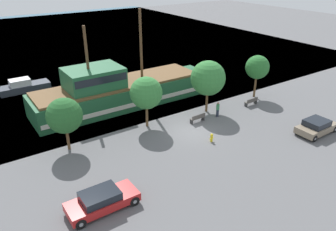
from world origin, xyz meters
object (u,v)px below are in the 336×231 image
at_px(pirate_ship, 117,91).
at_px(pedestrian_walking_near, 218,109).
at_px(moored_boat_dockside, 24,86).
at_px(parked_car_curb_front, 102,200).
at_px(bench_promenade_west, 251,102).
at_px(fire_hydrant, 212,137).
at_px(parked_car_curb_mid, 316,127).
at_px(bench_promenade_east, 198,118).

relative_size(pirate_ship, pedestrian_walking_near, 12.86).
xyz_separation_m(moored_boat_dockside, parked_car_curb_front, (-0.71, -24.79, 0.10)).
xyz_separation_m(bench_promenade_west, pedestrian_walking_near, (-4.97, -0.03, 0.35)).
bearing_deg(bench_promenade_west, fire_hydrant, -157.96).
relative_size(fire_hydrant, bench_promenade_west, 0.48).
distance_m(pirate_ship, pedestrian_walking_near, 10.95).
xyz_separation_m(pirate_ship, bench_promenade_west, (12.04, -8.29, -1.24)).
distance_m(bench_promenade_west, pedestrian_walking_near, 4.98).
distance_m(moored_boat_dockside, pedestrian_walking_near, 23.66).
xyz_separation_m(pirate_ship, pedestrian_walking_near, (7.07, -8.32, -0.89)).
bearing_deg(moored_boat_dockside, parked_car_curb_front, -91.64).
relative_size(parked_car_curb_mid, fire_hydrant, 5.23).
relative_size(parked_car_curb_mid, bench_promenade_west, 2.52).
xyz_separation_m(bench_promenade_east, pedestrian_walking_near, (2.47, -0.10, 0.35)).
bearing_deg(bench_promenade_east, moored_boat_dockside, 123.29).
bearing_deg(pedestrian_walking_near, bench_promenade_west, 0.31).
xyz_separation_m(fire_hydrant, bench_promenade_east, (1.41, 3.66, 0.02)).
bearing_deg(parked_car_curb_front, pirate_ship, 60.34).
bearing_deg(moored_boat_dockside, bench_promenade_east, -56.71).
height_order(moored_boat_dockside, bench_promenade_west, moored_boat_dockside).
bearing_deg(pirate_ship, bench_promenade_east, -60.73).
distance_m(bench_promenade_east, pedestrian_walking_near, 2.49).
bearing_deg(pedestrian_walking_near, parked_car_curb_mid, -56.82).
height_order(moored_boat_dockside, parked_car_curb_front, moored_boat_dockside).
bearing_deg(parked_car_curb_front, moored_boat_dockside, 88.36).
distance_m(parked_car_curb_front, fire_hydrant, 11.76).
relative_size(parked_car_curb_mid, bench_promenade_east, 2.52).
height_order(pirate_ship, bench_promenade_east, pirate_ship).
distance_m(fire_hydrant, bench_promenade_west, 9.54).
bearing_deg(fire_hydrant, pirate_ship, 105.07).
bearing_deg(moored_boat_dockside, fire_hydrant, -64.14).
relative_size(parked_car_curb_front, bench_promenade_east, 2.87).
bearing_deg(fire_hydrant, bench_promenade_west, 22.04).
bearing_deg(moored_boat_dockside, pedestrian_walking_near, -51.85).
bearing_deg(pirate_ship, parked_car_curb_front, -119.66).
height_order(pirate_ship, fire_hydrant, pirate_ship).
distance_m(pirate_ship, bench_promenade_west, 14.67).
bearing_deg(fire_hydrant, pedestrian_walking_near, 42.51).
distance_m(parked_car_curb_front, pedestrian_walking_near, 16.53).
bearing_deg(fire_hydrant, moored_boat_dockside, 115.86).
height_order(parked_car_curb_mid, bench_promenade_east, parked_car_curb_mid).
height_order(parked_car_curb_mid, bench_promenade_west, parked_car_curb_mid).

